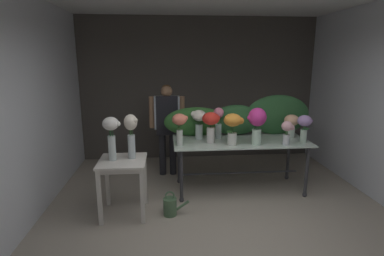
% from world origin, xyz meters
% --- Properties ---
extents(ground_plane, '(7.71, 7.71, 0.00)m').
position_xyz_m(ground_plane, '(0.00, 1.75, 0.00)').
color(ground_plane, '#9E9384').
extents(wall_back, '(4.91, 0.12, 2.89)m').
position_xyz_m(wall_back, '(0.00, 3.50, 1.44)').
color(wall_back, '#4C4742').
rests_on(wall_back, ground).
extents(wall_left, '(0.12, 3.62, 2.89)m').
position_xyz_m(wall_left, '(-2.45, 1.75, 1.44)').
color(wall_left, silver).
rests_on(wall_left, ground).
extents(wall_right, '(0.12, 3.62, 2.89)m').
position_xyz_m(wall_right, '(2.45, 1.75, 1.44)').
color(wall_right, silver).
rests_on(wall_right, ground).
extents(display_table_glass, '(2.09, 0.91, 0.83)m').
position_xyz_m(display_table_glass, '(0.46, 1.69, 0.71)').
color(display_table_glass, silver).
rests_on(display_table_glass, ground).
extents(side_table_white, '(0.61, 0.62, 0.77)m').
position_xyz_m(side_table_white, '(-1.27, 1.05, 0.66)').
color(side_table_white, silver).
rests_on(side_table_white, ground).
extents(florist, '(0.62, 0.24, 1.63)m').
position_xyz_m(florist, '(-0.67, 2.47, 1.01)').
color(florist, '#232328').
rests_on(florist, ground).
extents(foliage_backdrop, '(2.42, 0.28, 0.66)m').
position_xyz_m(foliage_backdrop, '(0.55, 2.03, 1.10)').
color(foliage_backdrop, '#2D6028').
rests_on(foliage_backdrop, display_table_glass).
extents(vase_magenta_carnations, '(0.29, 0.27, 0.55)m').
position_xyz_m(vase_magenta_carnations, '(0.64, 1.44, 1.17)').
color(vase_magenta_carnations, silver).
rests_on(vase_magenta_carnations, display_table_glass).
extents(vase_sunset_ranunculus, '(0.30, 0.26, 0.47)m').
position_xyz_m(vase_sunset_ranunculus, '(0.27, 1.43, 1.13)').
color(vase_sunset_ranunculus, silver).
rests_on(vase_sunset_ranunculus, display_table_glass).
extents(vase_peach_anemones, '(0.23, 0.23, 0.37)m').
position_xyz_m(vase_peach_anemones, '(1.31, 1.79, 1.06)').
color(vase_peach_anemones, silver).
rests_on(vase_peach_anemones, display_table_glass).
extents(vase_ivory_snapdragons, '(0.24, 0.22, 0.46)m').
position_xyz_m(vase_ivory_snapdragons, '(-0.17, 1.83, 1.12)').
color(vase_ivory_snapdragons, silver).
rests_on(vase_ivory_snapdragons, display_table_glass).
extents(vase_blush_dahlias, '(0.19, 0.16, 0.36)m').
position_xyz_m(vase_blush_dahlias, '(1.07, 1.38, 1.04)').
color(vase_blush_dahlias, silver).
rests_on(vase_blush_dahlias, display_table_glass).
extents(vase_lilac_tulips, '(0.23, 0.21, 0.42)m').
position_xyz_m(vase_lilac_tulips, '(1.38, 1.49, 1.10)').
color(vase_lilac_tulips, silver).
rests_on(vase_lilac_tulips, display_table_glass).
extents(vase_scarlet_lilies, '(0.27, 0.26, 0.47)m').
position_xyz_m(vase_scarlet_lilies, '(-0.02, 1.57, 1.13)').
color(vase_scarlet_lilies, silver).
rests_on(vase_scarlet_lilies, display_table_glass).
extents(vase_rosy_hydrangea, '(0.16, 0.16, 0.49)m').
position_xyz_m(vase_rosy_hydrangea, '(0.14, 1.85, 1.11)').
color(vase_rosy_hydrangea, silver).
rests_on(vase_rosy_hydrangea, display_table_glass).
extents(vase_coral_stock, '(0.23, 0.21, 0.48)m').
position_xyz_m(vase_coral_stock, '(-0.49, 1.47, 1.14)').
color(vase_coral_stock, silver).
rests_on(vase_coral_stock, display_table_glass).
extents(vase_white_roses_tall, '(0.23, 0.21, 0.58)m').
position_xyz_m(vase_white_roses_tall, '(-1.39, 1.05, 1.14)').
color(vase_white_roses_tall, silver).
rests_on(vase_white_roses_tall, side_table_white).
extents(vase_cream_lisianthus_tall, '(0.18, 0.17, 0.60)m').
position_xyz_m(vase_cream_lisianthus_tall, '(-1.15, 1.12, 1.13)').
color(vase_cream_lisianthus_tall, silver).
rests_on(vase_cream_lisianthus_tall, side_table_white).
extents(watering_can, '(0.35, 0.18, 0.34)m').
position_xyz_m(watering_can, '(-0.65, 0.96, 0.13)').
color(watering_can, '#4C704C').
rests_on(watering_can, ground).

